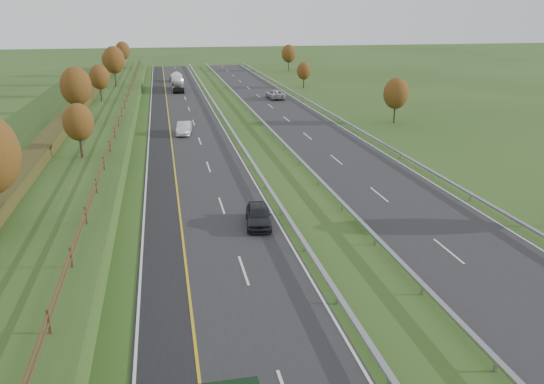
% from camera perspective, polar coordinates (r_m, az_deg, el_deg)
% --- Properties ---
extents(ground, '(400.00, 400.00, 0.00)m').
position_cam_1_polar(ground, '(64.35, -1.48, 4.95)').
color(ground, '#2A491A').
rests_on(ground, ground).
extents(near_carriageway, '(10.50, 200.00, 0.04)m').
position_cam_1_polar(near_carriageway, '(68.32, -8.89, 5.56)').
color(near_carriageway, '#252527').
rests_on(near_carriageway, ground).
extents(far_carriageway, '(10.50, 200.00, 0.04)m').
position_cam_1_polar(far_carriageway, '(71.00, 4.59, 6.22)').
color(far_carriageway, '#252527').
rests_on(far_carriageway, ground).
extents(hard_shoulder, '(3.00, 200.00, 0.04)m').
position_cam_1_polar(hard_shoulder, '(68.26, -12.04, 5.36)').
color(hard_shoulder, black).
rests_on(hard_shoulder, ground).
extents(lane_markings, '(26.75, 200.00, 0.01)m').
position_cam_1_polar(lane_markings, '(68.78, -3.53, 5.86)').
color(lane_markings, silver).
rests_on(lane_markings, near_carriageway).
extents(embankment_left, '(12.00, 200.00, 2.00)m').
position_cam_1_polar(embankment_left, '(68.77, -19.85, 5.59)').
color(embankment_left, '#2A491A').
rests_on(embankment_left, ground).
extents(hedge_left, '(2.20, 180.00, 1.10)m').
position_cam_1_polar(hedge_left, '(68.78, -21.65, 6.71)').
color(hedge_left, '#2F3315').
rests_on(hedge_left, embankment_left).
extents(fence_left, '(0.12, 189.06, 1.20)m').
position_cam_1_polar(fence_left, '(67.52, -16.25, 7.23)').
color(fence_left, '#422B19').
rests_on(fence_left, embankment_left).
extents(median_barrier_near, '(0.32, 200.00, 0.71)m').
position_cam_1_polar(median_barrier_near, '(68.68, -4.14, 6.31)').
color(median_barrier_near, gray).
rests_on(median_barrier_near, ground).
extents(median_barrier_far, '(0.32, 200.00, 0.71)m').
position_cam_1_polar(median_barrier_far, '(69.52, 0.06, 6.51)').
color(median_barrier_far, gray).
rests_on(median_barrier_far, ground).
extents(outer_barrier_far, '(0.32, 200.00, 0.71)m').
position_cam_1_polar(outer_barrier_far, '(72.69, 9.03, 6.82)').
color(outer_barrier_far, gray).
rests_on(outer_barrier_far, ground).
extents(trees_left, '(6.64, 164.30, 7.66)m').
position_cam_1_polar(trees_left, '(64.50, -20.44, 9.60)').
color(trees_left, '#2D2116').
rests_on(trees_left, embankment_left).
extents(trees_far, '(8.45, 118.60, 7.12)m').
position_cam_1_polar(trees_far, '(101.81, 7.36, 12.32)').
color(trees_far, '#2D2116').
rests_on(trees_far, ground).
extents(road_tanker, '(2.40, 11.22, 3.46)m').
position_cam_1_polar(road_tanker, '(114.01, -10.15, 11.65)').
color(road_tanker, silver).
rests_on(road_tanker, near_carriageway).
extents(car_dark_near, '(2.44, 4.81, 1.57)m').
position_cam_1_polar(car_dark_near, '(40.01, -1.49, -2.50)').
color(car_dark_near, black).
rests_on(car_dark_near, near_carriageway).
extents(car_silver_mid, '(2.33, 5.07, 1.61)m').
position_cam_1_polar(car_silver_mid, '(71.53, -9.44, 6.80)').
color(car_silver_mid, silver).
rests_on(car_silver_mid, near_carriageway).
extents(car_small_far, '(2.06, 4.92, 1.42)m').
position_cam_1_polar(car_small_far, '(129.30, -10.50, 11.94)').
color(car_small_far, '#172047').
rests_on(car_small_far, near_carriageway).
extents(car_oncoming, '(2.85, 5.99, 1.65)m').
position_cam_1_polar(car_oncoming, '(100.82, 0.37, 10.47)').
color(car_oncoming, '#AAAAAF').
rests_on(car_oncoming, far_carriageway).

